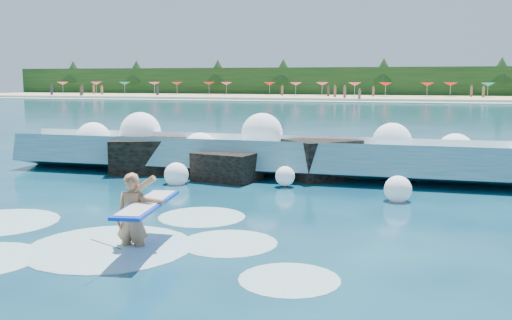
# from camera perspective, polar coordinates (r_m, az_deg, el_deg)

# --- Properties ---
(ground) EXTENTS (200.00, 200.00, 0.00)m
(ground) POSITION_cam_1_polar(r_m,az_deg,el_deg) (12.20, -9.44, -6.60)
(ground) COLOR #082742
(ground) RESTS_ON ground
(beach) EXTENTS (140.00, 20.00, 0.40)m
(beach) POSITION_cam_1_polar(r_m,az_deg,el_deg) (88.85, 12.54, 6.09)
(beach) COLOR tan
(beach) RESTS_ON ground
(wet_band) EXTENTS (140.00, 5.00, 0.08)m
(wet_band) POSITION_cam_1_polar(r_m,az_deg,el_deg) (77.88, 12.06, 5.72)
(wet_band) COLOR silver
(wet_band) RESTS_ON ground
(treeline) EXTENTS (140.00, 4.00, 5.00)m
(treeline) POSITION_cam_1_polar(r_m,az_deg,el_deg) (98.79, 12.92, 7.60)
(treeline) COLOR black
(treeline) RESTS_ON ground
(breaking_wave) EXTENTS (18.38, 2.85, 1.58)m
(breaking_wave) POSITION_cam_1_polar(r_m,az_deg,el_deg) (18.42, 2.97, 0.24)
(breaking_wave) COLOR teal
(breaking_wave) RESTS_ON ground
(rock_cluster) EXTENTS (8.45, 3.35, 1.42)m
(rock_cluster) POSITION_cam_1_polar(r_m,az_deg,el_deg) (18.27, -3.22, -0.16)
(rock_cluster) COLOR black
(rock_cluster) RESTS_ON ground
(surfer_with_board) EXTENTS (1.02, 2.89, 1.69)m
(surfer_with_board) POSITION_cam_1_polar(r_m,az_deg,el_deg) (10.54, -11.93, -5.51)
(surfer_with_board) COLOR #A66F4D
(surfer_with_board) RESTS_ON ground
(wave_spray) EXTENTS (15.28, 4.64, 2.06)m
(wave_spray) POSITION_cam_1_polar(r_m,az_deg,el_deg) (18.36, 1.69, 1.58)
(wave_spray) COLOR white
(wave_spray) RESTS_ON ground
(surf_foam) EXTENTS (8.87, 5.94, 0.16)m
(surf_foam) POSITION_cam_1_polar(r_m,az_deg,el_deg) (11.49, -15.45, -7.71)
(surf_foam) COLOR silver
(surf_foam) RESTS_ON ground
(beach_umbrellas) EXTENTS (113.66, 6.58, 0.50)m
(beach_umbrellas) POSITION_cam_1_polar(r_m,az_deg,el_deg) (91.42, 12.86, 7.42)
(beach_umbrellas) COLOR #ED4565
(beach_umbrellas) RESTS_ON ground
(beachgoers) EXTENTS (84.98, 12.28, 1.93)m
(beachgoers) POSITION_cam_1_polar(r_m,az_deg,el_deg) (86.42, 5.24, 6.79)
(beachgoers) COLOR #3F332D
(beachgoers) RESTS_ON ground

